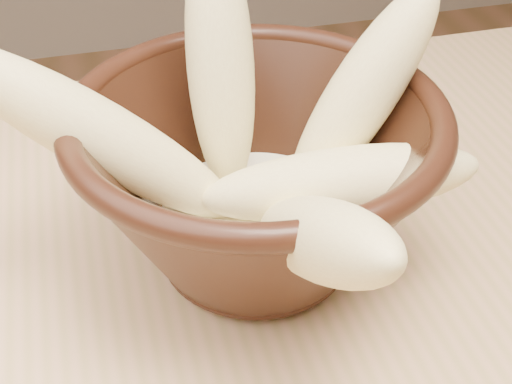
% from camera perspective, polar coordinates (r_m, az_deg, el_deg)
% --- Properties ---
extents(bowl, '(0.23, 0.23, 0.12)m').
position_cam_1_polar(bowl, '(0.44, 0.00, 1.10)').
color(bowl, black).
rests_on(bowl, table).
extents(milk_puddle, '(0.13, 0.13, 0.02)m').
position_cam_1_polar(milk_puddle, '(0.45, 0.00, -1.98)').
color(milk_puddle, '#F3EAC4').
rests_on(milk_puddle, bowl).
extents(banana_upright, '(0.05, 0.09, 0.17)m').
position_cam_1_polar(banana_upright, '(0.45, -2.86, 10.09)').
color(banana_upright, '#DEC983').
rests_on(banana_upright, bowl).
extents(banana_left, '(0.18, 0.07, 0.16)m').
position_cam_1_polar(banana_left, '(0.42, -12.19, 4.25)').
color(banana_left, '#DEC983').
rests_on(banana_left, bowl).
extents(banana_right, '(0.13, 0.06, 0.15)m').
position_cam_1_polar(banana_right, '(0.44, 8.37, 7.60)').
color(banana_right, '#DEC983').
rests_on(banana_right, bowl).
extents(banana_across, '(0.17, 0.08, 0.06)m').
position_cam_1_polar(banana_across, '(0.42, 6.66, 0.77)').
color(banana_across, '#DEC983').
rests_on(banana_across, bowl).
extents(banana_front, '(0.04, 0.18, 0.14)m').
position_cam_1_polar(banana_front, '(0.35, 5.04, -3.72)').
color(banana_front, '#DEC983').
rests_on(banana_front, bowl).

